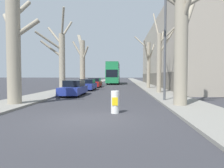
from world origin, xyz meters
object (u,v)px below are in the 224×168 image
street_tree_right_0 (181,42)px  double_decker_bus (113,72)px  street_tree_left_2 (82,61)px  parked_car_0 (74,88)px  lamp_post (163,42)px  traffic_bollard (115,102)px  parked_car_2 (94,83)px  street_tree_left_1 (61,57)px  parked_car_1 (87,85)px  street_tree_left_0 (14,48)px  street_tree_right_1 (160,58)px  street_tree_right_2 (148,63)px

street_tree_right_0 → double_decker_bus: (-5.51, 31.14, -1.23)m
street_tree_left_2 → parked_car_0: 14.65m
lamp_post → traffic_bollard: bearing=-125.4°
parked_car_2 → traffic_bollard: size_ratio=4.03×
street_tree_left_1 → parked_car_1: 4.99m
double_decker_bus → street_tree_left_0: bearing=-98.0°
parked_car_0 → lamp_post: lamp_post is taller
street_tree_right_0 → lamp_post: street_tree_right_0 is taller
street_tree_right_1 → parked_car_0: size_ratio=1.84×
parked_car_2 → lamp_post: 18.36m
double_decker_bus → traffic_bollard: double_decker_bus is taller
street_tree_left_2 → double_decker_bus: 11.98m
street_tree_right_2 → traffic_bollard: bearing=-101.7°
double_decker_bus → parked_car_2: bearing=-100.4°
street_tree_left_0 → street_tree_right_2: 18.47m
parked_car_0 → street_tree_left_2: bearing=98.9°
street_tree_right_2 → lamp_post: bearing=-92.5°
street_tree_left_1 → double_decker_bus: size_ratio=0.75×
street_tree_right_0 → parked_car_2: street_tree_right_0 is taller
street_tree_left_1 → street_tree_right_0: (10.06, -9.55, -0.03)m
double_decker_bus → parked_car_2: size_ratio=2.66×
parked_car_0 → parked_car_1: bearing=90.0°
street_tree_right_0 → parked_car_2: (-7.79, 18.72, -3.08)m
street_tree_left_1 → street_tree_left_2: 10.60m
street_tree_right_1 → street_tree_left_1: bearing=174.3°
street_tree_left_1 → traffic_bollard: bearing=-61.5°
street_tree_left_1 → street_tree_right_1: 10.43m
parked_car_2 → double_decker_bus: bearing=79.6°
parked_car_0 → lamp_post: size_ratio=0.62×
parked_car_0 → parked_car_2: bearing=90.0°
street_tree_left_1 → traffic_bollard: street_tree_left_1 is taller
street_tree_right_1 → street_tree_right_2: bearing=92.4°
street_tree_right_0 → parked_car_2: bearing=112.6°
street_tree_right_2 → parked_car_0: 12.63m
street_tree_right_2 → traffic_bollard: street_tree_right_2 is taller
double_decker_bus → traffic_bollard: bearing=-86.9°
lamp_post → street_tree_left_1: bearing=142.2°
lamp_post → double_decker_bus: bearing=99.7°
street_tree_right_2 → parked_car_0: size_ratio=1.61×
street_tree_left_1 → lamp_post: 12.00m
lamp_post → parked_car_1: bearing=124.5°
parked_car_0 → lamp_post: (7.21, -3.90, 3.43)m
street_tree_right_2 → double_decker_bus: size_ratio=0.63×
parked_car_2 → parked_car_1: bearing=-90.0°
street_tree_right_0 → parked_car_0: 10.36m
street_tree_right_1 → parked_car_1: size_ratio=1.93×
street_tree_left_0 → lamp_post: bearing=13.2°
parked_car_2 → street_tree_left_0: bearing=-96.4°
street_tree_right_1 → street_tree_right_2: 7.11m
street_tree_left_0 → street_tree_left_1: (-0.19, 9.53, 0.32)m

